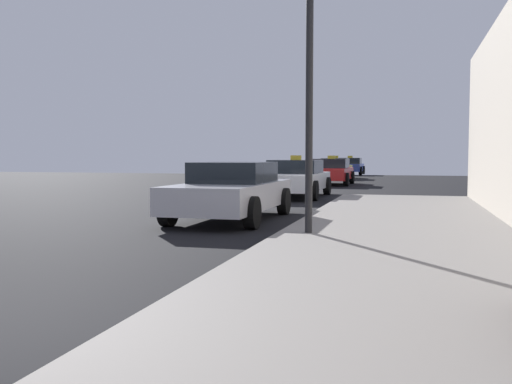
% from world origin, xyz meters
% --- Properties ---
extents(street_lamp, '(0.36, 0.36, 4.57)m').
position_xyz_m(street_lamp, '(2.51, 6.38, 3.25)').
color(street_lamp, black).
rests_on(street_lamp, sidewalk).
extents(car_silver, '(1.96, 4.47, 1.27)m').
position_xyz_m(car_silver, '(0.32, 9.13, 0.65)').
color(car_silver, '#B7B7BF').
rests_on(car_silver, ground_plane).
extents(car_white, '(2.05, 4.57, 1.43)m').
position_xyz_m(car_white, '(0.29, 16.36, 0.65)').
color(car_white, white).
rests_on(car_white, ground_plane).
extents(car_red, '(2.02, 4.24, 1.43)m').
position_xyz_m(car_red, '(0.35, 25.12, 0.65)').
color(car_red, red).
rests_on(car_red, ground_plane).
extents(car_yellow, '(2.01, 4.19, 1.43)m').
position_xyz_m(car_yellow, '(-0.44, 32.93, 0.65)').
color(car_yellow, yellow).
rests_on(car_yellow, ground_plane).
extents(car_blue, '(2.05, 4.16, 1.43)m').
position_xyz_m(car_blue, '(-0.29, 40.58, 0.65)').
color(car_blue, '#233899').
rests_on(car_blue, ground_plane).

